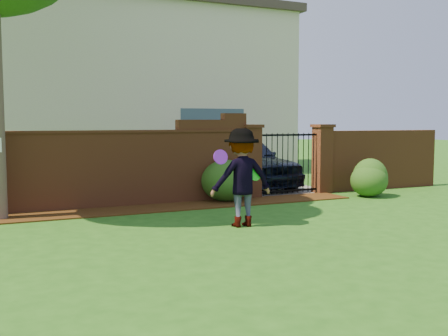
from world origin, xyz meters
name	(u,v)px	position (x,y,z in m)	size (l,w,h in m)	color
ground	(234,237)	(0.00, 0.00, -0.01)	(80.00, 80.00, 0.01)	#215214
mulch_bed	(130,210)	(-0.95, 3.34, 0.01)	(11.10, 1.08, 0.03)	#321B09
brick_wall	(74,168)	(-2.01, 4.00, 0.93)	(8.70, 0.31, 2.16)	brown
brick_wall_return	(380,160)	(6.60, 4.00, 0.85)	(4.00, 0.25, 1.70)	brown
pillar_left	(251,161)	(2.40, 4.00, 0.96)	(0.50, 0.50, 1.88)	brown
pillar_right	(322,158)	(4.60, 4.00, 0.96)	(0.50, 0.50, 1.88)	brown
iron_gate	(288,163)	(3.50, 4.00, 0.85)	(1.78, 0.03, 1.60)	black
driveway	(225,180)	(3.50, 8.00, 0.01)	(3.20, 8.00, 0.01)	slate
house	(121,89)	(1.00, 12.00, 3.16)	(12.40, 6.40, 6.30)	beige
car	(247,162)	(3.25, 5.91, 0.77)	(1.81, 4.49, 1.53)	black
shrub_left	(227,181)	(1.55, 3.65, 0.51)	(1.26, 1.26, 1.03)	#184615
shrub_middle	(370,177)	(5.35, 2.91, 0.50)	(0.91, 0.91, 1.00)	#184615
shrub_right	(369,181)	(5.26, 2.84, 0.43)	(0.96, 0.96, 0.85)	#184615
man	(242,178)	(0.53, 0.76, 0.92)	(1.18, 0.68, 1.83)	gray
frisbee_purple	(221,157)	(0.07, 0.72, 1.32)	(0.27, 0.27, 0.03)	purple
frisbee_green	(255,174)	(0.78, 0.71, 0.98)	(0.25, 0.25, 0.02)	#1BCD1F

